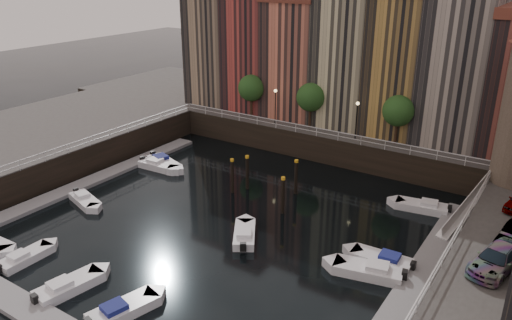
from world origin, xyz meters
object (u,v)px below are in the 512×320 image
Objects in this scene: mooring_pilings at (264,181)px; boat_left_1 at (85,200)px; boat_left_3 at (159,165)px; car_c at (496,260)px; gangway at (467,205)px.

mooring_pilings is 16.60m from boat_left_1.
boat_left_3 is at bearing -178.07° from mooring_pilings.
car_c is (33.72, 4.09, 3.39)m from boat_left_1.
gangway is at bearing 42.68° from boat_left_1.
gangway is 17.66m from mooring_pilings.
boat_left_1 is at bearing -153.59° from gangway.
boat_left_3 is at bearing -176.36° from car_c.
gangway is 1.27× the size of mooring_pilings.
car_c is at bearing 23.17° from boat_left_1.
boat_left_1 is at bearing -141.60° from mooring_pilings.
gangway is 1.90× the size of boat_left_1.
boat_left_1 is at bearing -92.37° from boat_left_3.
gangway is 1.67× the size of car_c.
boat_left_3 is 34.48m from car_c.
mooring_pilings is 1.31× the size of car_c.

